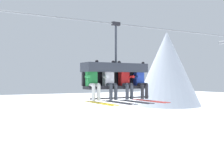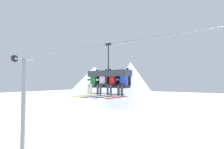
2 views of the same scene
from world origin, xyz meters
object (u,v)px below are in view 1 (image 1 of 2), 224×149
at_px(skier_white, 110,80).
at_px(skier_red, 126,80).
at_px(skier_green, 93,80).
at_px(skier_blue, 141,80).
at_px(chairlift_chair, 115,72).

xyz_separation_m(skier_white, skier_red, (0.60, 0.00, 0.00)).
xyz_separation_m(skier_green, skier_blue, (1.81, 0.00, 0.00)).
distance_m(skier_white, skier_red, 0.60).
bearing_deg(skier_white, chairlift_chair, 35.73).
relative_size(chairlift_chair, skier_blue, 1.48).
bearing_deg(chairlift_chair, skier_red, -35.73).
height_order(chairlift_chair, skier_blue, chairlift_chair).
height_order(chairlift_chair, skier_white, chairlift_chair).
bearing_deg(skier_red, skier_blue, 0.00).
xyz_separation_m(skier_green, skier_red, (1.20, 0.00, 0.00)).
bearing_deg(skier_red, chairlift_chair, 144.27).
distance_m(chairlift_chair, skier_white, 0.46).
xyz_separation_m(skier_white, skier_blue, (1.20, 0.00, 0.00)).
distance_m(skier_green, skier_white, 0.60).
height_order(chairlift_chair, skier_green, chairlift_chair).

